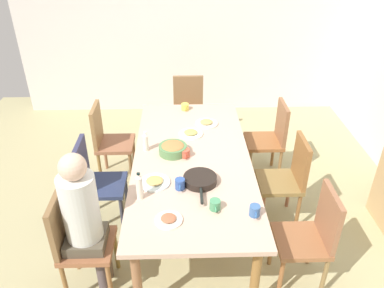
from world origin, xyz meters
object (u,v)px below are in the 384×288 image
(plate_2, at_px, (155,182))
(cup_2, at_px, (180,184))
(chair_3, at_px, (95,180))
(chair_5, at_px, (288,176))
(person_4, at_px, (83,215))
(chair_6, at_px, (312,234))
(chair_1, at_px, (271,136))
(chair_0, at_px, (108,138))
(plate_0, at_px, (169,219))
(bottle_0, at_px, (139,187))
(cup_1, at_px, (255,211))
(cup_4, at_px, (185,153))
(cup_3, at_px, (215,205))
(serving_pan, at_px, (200,180))
(dining_table, at_px, (192,164))
(cup_0, at_px, (185,107))
(bottle_1, at_px, (145,142))
(bowl_0, at_px, (173,149))
(plate_1, at_px, (206,123))
(plate_3, at_px, (190,133))
(chair_4, at_px, (76,239))
(chair_2, at_px, (188,108))

(plate_2, distance_m, cup_2, 0.23)
(chair_3, xyz_separation_m, chair_5, (0.00, 1.82, 0.00))
(person_4, height_order, chair_6, person_4)
(chair_1, relative_size, chair_5, 1.00)
(chair_0, bearing_deg, person_4, 3.42)
(plate_0, distance_m, bottle_0, 0.36)
(cup_1, bearing_deg, chair_5, 148.84)
(plate_2, distance_m, cup_4, 0.47)
(plate_2, height_order, cup_3, cup_3)
(plate_0, relative_size, serving_pan, 0.44)
(dining_table, bearing_deg, chair_3, -90.00)
(cup_0, bearing_deg, bottle_1, -24.05)
(plate_0, height_order, cup_1, cup_1)
(chair_5, bearing_deg, cup_2, -66.31)
(plate_0, relative_size, cup_1, 1.75)
(dining_table, distance_m, cup_4, 0.12)
(serving_pan, height_order, cup_0, cup_0)
(person_4, xyz_separation_m, cup_3, (-0.06, 0.97, 0.03))
(plate_2, height_order, bowl_0, bowl_0)
(plate_2, bearing_deg, cup_0, 168.85)
(plate_1, height_order, plate_2, same)
(chair_0, distance_m, bowl_0, 1.03)
(plate_0, distance_m, plate_3, 1.27)
(chair_4, height_order, cup_3, chair_4)
(chair_0, distance_m, chair_4, 1.52)
(dining_table, xyz_separation_m, bottle_0, (0.56, -0.42, 0.18))
(cup_3, bearing_deg, chair_2, -176.12)
(chair_2, xyz_separation_m, plate_1, (0.87, 0.17, 0.24))
(cup_3, bearing_deg, plate_0, -70.96)
(person_4, height_order, bottle_1, person_4)
(cup_0, bearing_deg, chair_5, 43.68)
(chair_6, bearing_deg, bottle_1, -124.35)
(dining_table, height_order, cup_4, cup_4)
(chair_0, distance_m, chair_5, 1.97)
(chair_1, bearing_deg, chair_2, -129.91)
(dining_table, height_order, cup_0, cup_0)
(chair_0, xyz_separation_m, person_4, (1.52, 0.09, 0.23))
(plate_3, height_order, serving_pan, serving_pan)
(chair_2, relative_size, cup_0, 7.47)
(chair_1, bearing_deg, plate_2, -47.35)
(chair_1, xyz_separation_m, cup_2, (1.21, -1.02, 0.27))
(plate_0, relative_size, bottle_1, 1.02)
(dining_table, xyz_separation_m, chair_1, (-0.76, 0.91, -0.16))
(dining_table, height_order, chair_6, chair_6)
(chair_3, relative_size, cup_3, 7.53)
(plate_0, relative_size, cup_0, 1.68)
(chair_3, height_order, person_4, person_4)
(chair_2, relative_size, cup_3, 7.53)
(plate_2, xyz_separation_m, cup_0, (-1.37, 0.27, 0.02))
(chair_0, bearing_deg, dining_table, 50.03)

